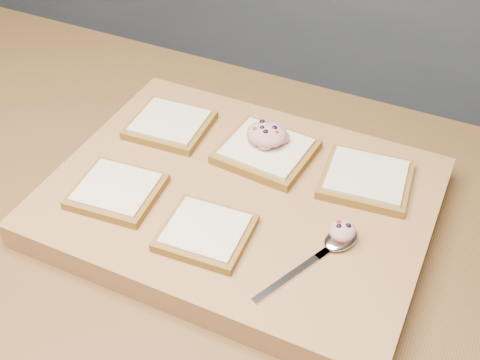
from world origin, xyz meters
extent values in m
cube|color=brown|center=(0.00, 0.00, 0.87)|extent=(2.00, 0.80, 0.06)
cube|color=slate|center=(0.00, 1.43, 0.45)|extent=(3.60, 0.60, 0.90)
cube|color=#A57347|center=(0.00, 0.05, 0.92)|extent=(0.52, 0.39, 0.04)
cube|color=brown|center=(-0.16, 0.13, 0.95)|extent=(0.12, 0.11, 0.01)
cube|color=#FFE5C2|center=(-0.16, 0.13, 0.96)|extent=(0.11, 0.10, 0.00)
cube|color=brown|center=(0.00, 0.13, 0.95)|extent=(0.14, 0.13, 0.01)
cube|color=#FFE5C2|center=(0.00, 0.13, 0.96)|extent=(0.12, 0.11, 0.00)
cube|color=brown|center=(0.15, 0.13, 0.95)|extent=(0.13, 0.12, 0.01)
cube|color=#FFE5C2|center=(0.15, 0.13, 0.96)|extent=(0.11, 0.11, 0.00)
cube|color=brown|center=(-0.15, -0.03, 0.95)|extent=(0.12, 0.11, 0.01)
cube|color=#FFE5C2|center=(-0.15, -0.03, 0.96)|extent=(0.11, 0.10, 0.00)
cube|color=brown|center=(-0.01, -0.05, 0.95)|extent=(0.12, 0.11, 0.01)
cube|color=#FFE5C2|center=(-0.01, -0.05, 0.96)|extent=(0.10, 0.09, 0.00)
ellipsoid|color=tan|center=(-0.01, 0.14, 0.97)|extent=(0.06, 0.06, 0.03)
sphere|color=black|center=(0.00, 0.14, 0.98)|extent=(0.01, 0.01, 0.01)
sphere|color=black|center=(-0.02, 0.15, 0.98)|extent=(0.01, 0.01, 0.01)
sphere|color=black|center=(0.00, 0.13, 0.98)|extent=(0.01, 0.01, 0.01)
sphere|color=black|center=(-0.01, 0.14, 0.98)|extent=(0.01, 0.01, 0.01)
sphere|color=#A5140C|center=(0.01, 0.14, 0.98)|extent=(0.01, 0.01, 0.01)
sphere|color=#A5140C|center=(-0.01, 0.15, 0.98)|extent=(0.01, 0.01, 0.01)
sphere|color=#A5140C|center=(-0.02, 0.13, 0.98)|extent=(0.01, 0.01, 0.01)
ellipsoid|color=silver|center=(0.15, 0.01, 0.95)|extent=(0.05, 0.06, 0.01)
cube|color=silver|center=(0.14, -0.01, 0.94)|extent=(0.02, 0.03, 0.00)
cube|color=silver|center=(0.12, -0.06, 0.94)|extent=(0.06, 0.12, 0.00)
ellipsoid|color=tan|center=(0.15, 0.01, 0.96)|extent=(0.03, 0.04, 0.02)
sphere|color=black|center=(0.16, 0.02, 0.97)|extent=(0.01, 0.01, 0.01)
sphere|color=black|center=(0.15, 0.01, 0.97)|extent=(0.01, 0.01, 0.01)
sphere|color=#A5140C|center=(0.15, 0.02, 0.97)|extent=(0.01, 0.01, 0.01)
camera|label=1|loc=(0.26, -0.51, 1.51)|focal=45.00mm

